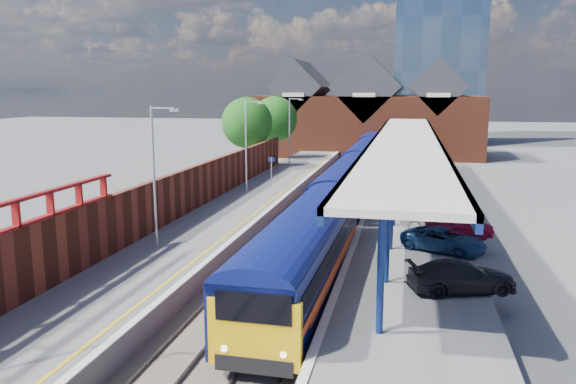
# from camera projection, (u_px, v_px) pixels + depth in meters

# --- Properties ---
(ground) EXTENTS (240.00, 240.00, 0.00)m
(ground) POSITION_uv_depth(u_px,v_px,m) (342.00, 190.00, 50.16)
(ground) COLOR #5B5B5E
(ground) RESTS_ON ground
(ballast_bed) EXTENTS (6.00, 76.00, 0.06)m
(ballast_bed) POSITION_uv_depth(u_px,v_px,m) (325.00, 213.00, 40.53)
(ballast_bed) COLOR #473D33
(ballast_bed) RESTS_ON ground
(rails) EXTENTS (4.51, 76.00, 0.14)m
(rails) POSITION_uv_depth(u_px,v_px,m) (325.00, 211.00, 40.52)
(rails) COLOR slate
(rails) RESTS_ON ground
(left_platform) EXTENTS (5.00, 76.00, 1.00)m
(left_platform) POSITION_uv_depth(u_px,v_px,m) (252.00, 203.00, 41.59)
(left_platform) COLOR #565659
(left_platform) RESTS_ON ground
(right_platform) EXTENTS (6.00, 76.00, 1.00)m
(right_platform) POSITION_uv_depth(u_px,v_px,m) (410.00, 210.00, 39.20)
(right_platform) COLOR #565659
(right_platform) RESTS_ON ground
(coping_left) EXTENTS (0.30, 76.00, 0.05)m
(coping_left) POSITION_uv_depth(u_px,v_px,m) (283.00, 197.00, 41.01)
(coping_left) COLOR silver
(coping_left) RESTS_ON left_platform
(coping_right) EXTENTS (0.30, 76.00, 0.05)m
(coping_right) POSITION_uv_depth(u_px,v_px,m) (370.00, 201.00, 39.70)
(coping_right) COLOR silver
(coping_right) RESTS_ON right_platform
(yellow_line) EXTENTS (0.14, 76.00, 0.01)m
(yellow_line) POSITION_uv_depth(u_px,v_px,m) (275.00, 197.00, 41.14)
(yellow_line) COLOR yellow
(yellow_line) RESTS_ON left_platform
(train) EXTENTS (3.07, 65.94, 3.45)m
(train) POSITION_uv_depth(u_px,v_px,m) (357.00, 169.00, 47.83)
(train) COLOR #0C1457
(train) RESTS_ON ground
(canopy) EXTENTS (4.50, 52.00, 4.48)m
(canopy) POSITION_uv_depth(u_px,v_px,m) (406.00, 140.00, 40.34)
(canopy) COLOR navy
(canopy) RESTS_ON right_platform
(lamp_post_b) EXTENTS (1.48, 0.18, 7.00)m
(lamp_post_b) POSITION_uv_depth(u_px,v_px,m) (156.00, 168.00, 27.51)
(lamp_post_b) COLOR #A5A8AA
(lamp_post_b) RESTS_ON left_platform
(lamp_post_c) EXTENTS (1.48, 0.18, 7.00)m
(lamp_post_c) POSITION_uv_depth(u_px,v_px,m) (248.00, 140.00, 42.89)
(lamp_post_c) COLOR #A5A8AA
(lamp_post_c) RESTS_ON left_platform
(lamp_post_d) EXTENTS (1.48, 0.18, 7.00)m
(lamp_post_d) POSITION_uv_depth(u_px,v_px,m) (291.00, 127.00, 58.28)
(lamp_post_d) COLOR #A5A8AA
(lamp_post_d) RESTS_ON left_platform
(platform_sign) EXTENTS (0.55, 0.08, 2.50)m
(platform_sign) POSITION_uv_depth(u_px,v_px,m) (271.00, 167.00, 44.95)
(platform_sign) COLOR #A5A8AA
(platform_sign) RESTS_ON left_platform
(brick_wall) EXTENTS (0.35, 50.00, 3.86)m
(brick_wall) POSITION_uv_depth(u_px,v_px,m) (184.00, 191.00, 35.57)
(brick_wall) COLOR maroon
(brick_wall) RESTS_ON left_platform
(station_building) EXTENTS (30.00, 12.12, 13.78)m
(station_building) POSITION_uv_depth(u_px,v_px,m) (367.00, 115.00, 76.12)
(station_building) COLOR maroon
(station_building) RESTS_ON ground
(glass_tower) EXTENTS (14.20, 14.20, 40.30)m
(glass_tower) POSITION_uv_depth(u_px,v_px,m) (440.00, 20.00, 92.57)
(glass_tower) COLOR slate
(glass_tower) RESTS_ON ground
(tree_near) EXTENTS (5.20, 5.20, 8.10)m
(tree_near) POSITION_uv_depth(u_px,v_px,m) (248.00, 124.00, 57.03)
(tree_near) COLOR #382314
(tree_near) RESTS_ON ground
(tree_far) EXTENTS (5.20, 5.20, 8.10)m
(tree_far) POSITION_uv_depth(u_px,v_px,m) (276.00, 120.00, 64.52)
(tree_far) COLOR #382314
(tree_far) RESTS_ON ground
(parked_car_red) EXTENTS (3.67, 1.53, 1.24)m
(parked_car_red) POSITION_uv_depth(u_px,v_px,m) (459.00, 225.00, 30.05)
(parked_car_red) COLOR maroon
(parked_car_red) RESTS_ON right_platform
(parked_car_silver) EXTENTS (4.39, 2.47, 1.37)m
(parked_car_silver) POSITION_uv_depth(u_px,v_px,m) (441.00, 220.00, 30.88)
(parked_car_silver) COLOR silver
(parked_car_silver) RESTS_ON right_platform
(parked_car_dark) EXTENTS (4.53, 2.91, 1.22)m
(parked_car_dark) POSITION_uv_depth(u_px,v_px,m) (462.00, 276.00, 21.81)
(parked_car_dark) COLOR black
(parked_car_dark) RESTS_ON right_platform
(parked_car_blue) EXTENTS (4.49, 3.55, 1.13)m
(parked_car_blue) POSITION_uv_depth(u_px,v_px,m) (444.00, 240.00, 27.30)
(parked_car_blue) COLOR navy
(parked_car_blue) RESTS_ON right_platform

